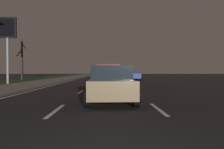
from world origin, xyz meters
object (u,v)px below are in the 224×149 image
at_px(sedan_tan, 110,83).
at_px(gas_price_sign, 7,34).
at_px(sedan_black, 107,74).
at_px(pickup_truck, 108,75).
at_px(bare_tree_far, 22,59).
at_px(sedan_blue, 133,75).
at_px(sedan_red, 125,74).

relative_size(sedan_tan, gas_price_sign, 0.63).
height_order(sedan_tan, sedan_black, same).
xyz_separation_m(sedan_tan, sedan_black, (27.60, 0.34, 0.00)).
xyz_separation_m(sedan_tan, gas_price_sign, (13.19, 10.75, 4.50)).
height_order(pickup_truck, sedan_tan, pickup_truck).
distance_m(pickup_truck, sedan_black, 20.35).
distance_m(sedan_tan, bare_tree_far, 25.03).
distance_m(sedan_blue, sedan_black, 6.93).
bearing_deg(sedan_blue, gas_price_sign, 121.24).
height_order(sedan_black, gas_price_sign, gas_price_sign).
bearing_deg(sedan_red, sedan_black, 139.06).
height_order(sedan_blue, bare_tree_far, bare_tree_far).
xyz_separation_m(pickup_truck, sedan_black, (20.35, 0.24, -0.20)).
distance_m(sedan_black, gas_price_sign, 18.34).
distance_m(sedan_red, gas_price_sign, 23.54).
xyz_separation_m(sedan_red, sedan_black, (-4.03, 3.50, 0.00)).
bearing_deg(bare_tree_far, sedan_tan, -149.55).
relative_size(sedan_blue, sedan_black, 0.99).
bearing_deg(sedan_red, sedan_blue, -177.60).
height_order(pickup_truck, sedan_red, pickup_truck).
bearing_deg(sedan_blue, sedan_black, 34.32).
distance_m(sedan_black, bare_tree_far, 13.91).
bearing_deg(pickup_truck, sedan_blue, -14.10).
relative_size(sedan_red, bare_tree_far, 0.75).
height_order(sedan_red, sedan_black, same).
height_order(sedan_red, gas_price_sign, gas_price_sign).
relative_size(pickup_truck, sedan_black, 1.24).
xyz_separation_m(sedan_red, sedan_blue, (-9.76, -0.41, 0.00)).
distance_m(sedan_red, sedan_black, 5.34).
xyz_separation_m(sedan_tan, sedan_blue, (21.88, -3.57, 0.00)).
bearing_deg(sedan_tan, pickup_truck, 0.84).
distance_m(pickup_truck, sedan_blue, 15.08).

